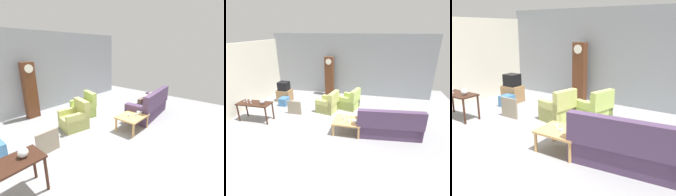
# 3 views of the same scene
# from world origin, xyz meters

# --- Properties ---
(ground_plane) EXTENTS (10.40, 10.40, 0.00)m
(ground_plane) POSITION_xyz_m (0.00, 0.00, 0.00)
(ground_plane) COLOR gray
(garage_door_wall) EXTENTS (8.40, 0.16, 3.20)m
(garage_door_wall) POSITION_xyz_m (0.00, 3.60, 1.60)
(garage_door_wall) COLOR gray
(garage_door_wall) RESTS_ON ground_plane
(couch_floral) EXTENTS (2.18, 1.08, 1.04)m
(couch_floral) POSITION_xyz_m (1.96, -0.22, 0.36)
(couch_floral) COLOR #4C3856
(couch_floral) RESTS_ON ground_plane
(armchair_olive_near) EXTENTS (0.93, 0.91, 0.92)m
(armchair_olive_near) POSITION_xyz_m (-0.53, 1.16, 0.31)
(armchair_olive_near) COLOR #B7BC66
(armchair_olive_near) RESTS_ON ground_plane
(armchair_olive_far) EXTENTS (0.97, 0.95, 0.92)m
(armchair_olive_far) POSITION_xyz_m (0.35, 1.71, 0.31)
(armchair_olive_far) COLOR #B1C962
(armchair_olive_far) RESTS_ON ground_plane
(coffee_table_wood) EXTENTS (0.96, 0.76, 0.47)m
(coffee_table_wood) POSITION_xyz_m (0.58, -0.35, 0.40)
(coffee_table_wood) COLOR tan
(coffee_table_wood) RESTS_ON ground_plane
(console_table_dark) EXTENTS (1.30, 0.56, 0.74)m
(console_table_dark) POSITION_xyz_m (-3.09, -0.25, 0.63)
(console_table_dark) COLOR #381E14
(console_table_dark) RESTS_ON ground_plane
(grandfather_clock) EXTENTS (0.44, 0.30, 2.08)m
(grandfather_clock) POSITION_xyz_m (-0.99, 3.12, 1.04)
(grandfather_clock) COLOR #562D19
(grandfather_clock) RESTS_ON ground_plane
(tv_stand_cabinet) EXTENTS (0.68, 0.52, 0.57)m
(tv_stand_cabinet) POSITION_xyz_m (-3.00, 1.88, 0.28)
(tv_stand_cabinet) COLOR #997047
(tv_stand_cabinet) RESTS_ON ground_plane
(tv_crt) EXTENTS (0.48, 0.44, 0.42)m
(tv_crt) POSITION_xyz_m (-3.00, 1.88, 0.78)
(tv_crt) COLOR black
(tv_crt) RESTS_ON tv_stand_cabinet
(framed_picture_leaning) EXTENTS (0.60, 0.05, 0.59)m
(framed_picture_leaning) POSITION_xyz_m (-1.85, 0.57, 0.30)
(framed_picture_leaning) COLOR gray
(framed_picture_leaning) RESTS_ON ground_plane
(storage_box_blue) EXTENTS (0.36, 0.45, 0.37)m
(storage_box_blue) POSITION_xyz_m (-2.77, 1.37, 0.18)
(storage_box_blue) COLOR teal
(storage_box_blue) RESTS_ON ground_plane
(glass_dome_cloche) EXTENTS (0.18, 0.18, 0.18)m
(glass_dome_cloche) POSITION_xyz_m (-2.73, -0.24, 0.83)
(glass_dome_cloche) COLOR silver
(glass_dome_cloche) RESTS_ON console_table_dark
(cup_white_porcelain) EXTENTS (0.08, 0.08, 0.08)m
(cup_white_porcelain) POSITION_xyz_m (0.44, -0.31, 0.51)
(cup_white_porcelain) COLOR white
(cup_white_porcelain) RESTS_ON coffee_table_wood
(cup_blue_rimmed) EXTENTS (0.08, 0.08, 0.07)m
(cup_blue_rimmed) POSITION_xyz_m (0.65, -0.45, 0.51)
(cup_blue_rimmed) COLOR silver
(cup_blue_rimmed) RESTS_ON coffee_table_wood
(bowl_white_stacked) EXTENTS (0.17, 0.17, 0.08)m
(bowl_white_stacked) POSITION_xyz_m (0.87, -0.44, 0.51)
(bowl_white_stacked) COLOR white
(bowl_white_stacked) RESTS_ON coffee_table_wood
(wine_glass_short) EXTENTS (0.07, 0.07, 0.18)m
(wine_glass_short) POSITION_xyz_m (-3.20, -0.29, 0.86)
(wine_glass_short) COLOR silver
(wine_glass_short) RESTS_ON console_table_dark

